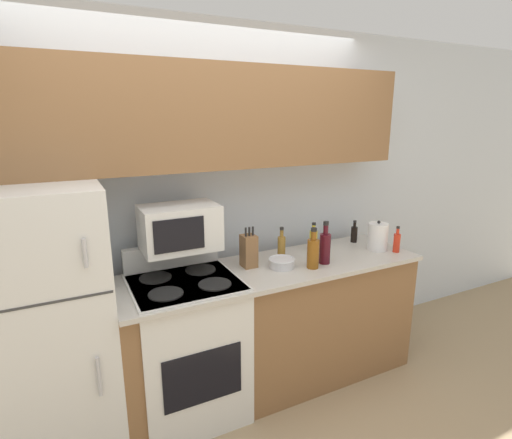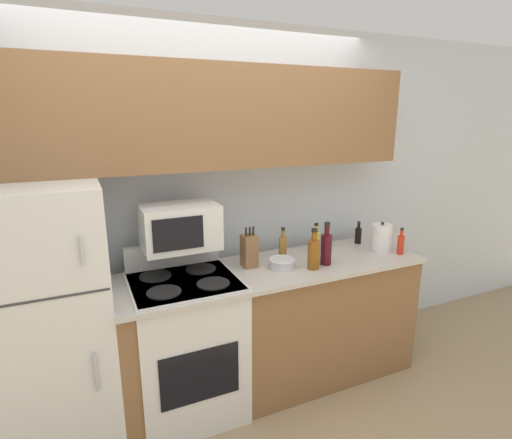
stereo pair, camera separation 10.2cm
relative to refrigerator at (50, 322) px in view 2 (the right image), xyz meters
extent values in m
plane|color=tan|center=(1.07, -0.35, -0.79)|extent=(12.00, 12.00, 0.00)
cube|color=silver|center=(1.07, 0.38, 0.48)|extent=(8.00, 0.05, 2.55)
cube|color=brown|center=(1.40, -0.05, -0.34)|extent=(2.14, 0.59, 0.89)
cube|color=#BCB7AD|center=(1.40, -0.07, 0.12)|extent=(2.14, 0.63, 0.03)
cube|color=silver|center=(0.00, 0.00, 0.00)|extent=(0.66, 0.69, 1.58)
cube|color=#383838|center=(0.00, -0.34, 0.28)|extent=(0.64, 0.01, 0.01)
cylinder|color=#B7B7BC|center=(0.21, -0.36, 0.51)|extent=(0.02, 0.02, 0.14)
cylinder|color=#B7B7BC|center=(0.21, -0.36, -0.16)|extent=(0.02, 0.02, 0.22)
cube|color=brown|center=(1.07, 0.20, 1.12)|extent=(2.80, 0.31, 0.65)
cube|color=silver|center=(0.76, -0.07, -0.32)|extent=(0.66, 0.59, 0.93)
cube|color=black|center=(0.76, -0.36, -0.34)|extent=(0.48, 0.01, 0.34)
cube|color=#2D2D2D|center=(0.76, -0.07, 0.14)|extent=(0.63, 0.57, 0.01)
cube|color=silver|center=(0.76, 0.22, 0.22)|extent=(0.63, 0.06, 0.16)
cylinder|color=black|center=(0.61, -0.20, 0.15)|extent=(0.20, 0.20, 0.01)
cylinder|color=black|center=(0.91, -0.20, 0.15)|extent=(0.20, 0.20, 0.01)
cylinder|color=black|center=(0.61, 0.06, 0.15)|extent=(0.20, 0.20, 0.01)
cylinder|color=black|center=(0.91, 0.06, 0.15)|extent=(0.20, 0.20, 0.01)
cube|color=silver|center=(0.79, 0.07, 0.45)|extent=(0.48, 0.31, 0.28)
cube|color=black|center=(0.74, -0.08, 0.45)|extent=(0.30, 0.01, 0.20)
cube|color=brown|center=(1.24, 0.01, 0.24)|extent=(0.09, 0.11, 0.22)
cylinder|color=black|center=(1.21, 0.00, 0.38)|extent=(0.01, 0.01, 0.06)
cylinder|color=black|center=(1.24, 0.00, 0.38)|extent=(0.01, 0.01, 0.06)
cylinder|color=black|center=(1.26, 0.00, 0.38)|extent=(0.01, 0.01, 0.06)
cylinder|color=silver|center=(1.43, -0.11, 0.16)|extent=(0.17, 0.17, 0.06)
torus|color=silver|center=(1.43, -0.11, 0.19)|extent=(0.18, 0.18, 0.01)
cylinder|color=red|center=(2.36, -0.22, 0.20)|extent=(0.05, 0.05, 0.14)
cylinder|color=red|center=(2.36, -0.22, 0.29)|extent=(0.02, 0.02, 0.04)
cylinder|color=black|center=(2.36, -0.22, 0.32)|extent=(0.02, 0.02, 0.02)
cylinder|color=olive|center=(1.50, 0.02, 0.22)|extent=(0.06, 0.06, 0.17)
cylinder|color=olive|center=(1.50, 0.02, 0.33)|extent=(0.03, 0.03, 0.05)
cylinder|color=black|center=(1.50, 0.02, 0.36)|extent=(0.03, 0.03, 0.02)
cylinder|color=gold|center=(1.82, 0.09, 0.21)|extent=(0.06, 0.06, 0.15)
cylinder|color=gold|center=(1.82, 0.09, 0.31)|extent=(0.03, 0.03, 0.05)
cylinder|color=black|center=(1.82, 0.09, 0.34)|extent=(0.03, 0.03, 0.02)
cylinder|color=#470F19|center=(1.73, -0.17, 0.24)|extent=(0.08, 0.08, 0.21)
cylinder|color=#470F19|center=(1.73, -0.17, 0.38)|extent=(0.03, 0.03, 0.07)
cylinder|color=black|center=(1.73, -0.17, 0.42)|extent=(0.04, 0.04, 0.02)
cylinder|color=brown|center=(1.61, -0.21, 0.23)|extent=(0.08, 0.08, 0.20)
cylinder|color=brown|center=(1.61, -0.21, 0.36)|extent=(0.04, 0.04, 0.06)
cylinder|color=black|center=(1.61, -0.21, 0.40)|extent=(0.04, 0.04, 0.02)
cylinder|color=black|center=(2.24, 0.11, 0.20)|extent=(0.05, 0.05, 0.13)
cylinder|color=black|center=(2.24, 0.11, 0.28)|extent=(0.02, 0.02, 0.04)
cylinder|color=black|center=(2.24, 0.11, 0.31)|extent=(0.03, 0.03, 0.01)
cylinder|color=white|center=(2.27, -0.12, 0.24)|extent=(0.15, 0.15, 0.21)
sphere|color=black|center=(2.27, -0.12, 0.35)|extent=(0.02, 0.02, 0.02)
camera|label=1|loc=(0.13, -2.29, 1.13)|focal=28.00mm
camera|label=2|loc=(0.22, -2.34, 1.13)|focal=28.00mm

